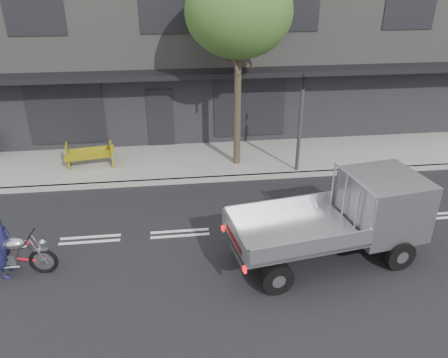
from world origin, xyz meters
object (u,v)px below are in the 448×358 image
construction_barrier (89,157)px  rider (2,244)px  flatbed_ute (367,209)px  traffic_light_pole (300,129)px  street_tree (239,13)px  motorcycle (11,254)px

construction_barrier → rider: bearing=-101.2°
rider → flatbed_ute: (8.68, -0.15, 0.40)m
traffic_light_pole → rider: (-8.30, -4.58, -0.81)m
street_tree → motorcycle: street_tree is taller
motorcycle → construction_barrier: 5.61m
rider → motorcycle: bearing=-86.1°
motorcycle → rider: size_ratio=1.24×
rider → flatbed_ute: size_ratio=0.34×
traffic_light_pole → motorcycle: (-8.14, -4.58, -1.10)m
construction_barrier → street_tree: bearing=-1.1°
construction_barrier → motorcycle: bearing=-99.7°
rider → traffic_light_pole: bearing=-57.2°
street_tree → motorcycle: 9.46m
motorcycle → flatbed_ute: (8.52, -0.15, 0.69)m
traffic_light_pole → rider: bearing=-151.1°
traffic_light_pole → motorcycle: 9.41m
street_tree → motorcycle: size_ratio=3.23×
motorcycle → traffic_light_pole: bearing=33.2°
rider → flatbed_ute: flatbed_ute is taller
street_tree → motorcycle: (-6.14, -5.43, -4.73)m
rider → flatbed_ute: bearing=-87.1°
street_tree → flatbed_ute: (2.38, -5.58, -4.04)m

